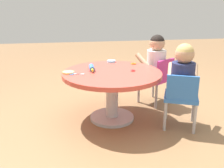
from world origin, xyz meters
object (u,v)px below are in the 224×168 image
at_px(craft_table, 112,82).
at_px(child_chair_left, 181,97).
at_px(child_chair_right, 158,78).
at_px(rolling_pin, 92,68).
at_px(craft_scissors, 75,74).
at_px(seated_child_right, 156,58).
at_px(seated_child_left, 183,72).

height_order(craft_table, child_chair_left, child_chair_left).
xyz_separation_m(craft_table, child_chair_left, (-0.28, -0.59, -0.08)).
relative_size(craft_table, child_chair_right, 1.78).
height_order(rolling_pin, craft_scissors, rolling_pin).
bearing_deg(rolling_pin, seated_child_right, -70.18).
height_order(seated_child_left, craft_scissors, seated_child_left).
xyz_separation_m(seated_child_left, seated_child_right, (0.61, 0.06, 0.00)).
relative_size(child_chair_left, rolling_pin, 2.33).
relative_size(seated_child_left, child_chair_right, 0.95).
distance_m(child_chair_left, craft_scissors, 1.00).
xyz_separation_m(seated_child_left, craft_scissors, (0.22, 0.96, -0.04)).
height_order(seated_child_left, seated_child_right, same).
bearing_deg(seated_child_right, child_chair_left, -176.20).
height_order(child_chair_left, craft_scissors, child_chair_left).
distance_m(child_chair_right, craft_scissors, 1.01).
bearing_deg(child_chair_left, rolling_pin, 64.30).
relative_size(rolling_pin, craft_scissors, 1.63).
xyz_separation_m(child_chair_right, rolling_pin, (-0.23, 0.76, 0.21)).
bearing_deg(craft_table, child_chair_left, -115.53).
distance_m(craft_table, seated_child_right, 0.67).
xyz_separation_m(child_chair_left, child_chair_right, (0.61, 0.02, 0.00)).
bearing_deg(seated_child_right, rolling_pin, 109.82).
bearing_deg(rolling_pin, craft_scissors, 126.46).
relative_size(child_chair_left, seated_child_left, 1.05).
height_order(craft_table, craft_scissors, craft_scissors).
distance_m(child_chair_right, rolling_pin, 0.82).
height_order(craft_table, rolling_pin, rolling_pin).
distance_m(craft_table, craft_scissors, 0.37).
height_order(child_chair_right, seated_child_right, seated_child_right).
xyz_separation_m(child_chair_left, seated_child_right, (0.64, 0.04, 0.23)).
height_order(child_chair_left, seated_child_left, seated_child_left).
distance_m(craft_table, rolling_pin, 0.25).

